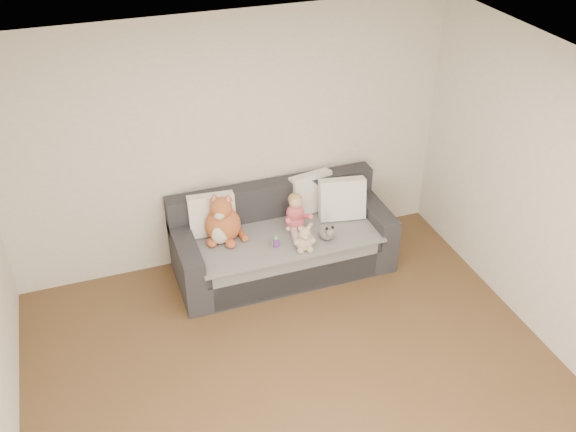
% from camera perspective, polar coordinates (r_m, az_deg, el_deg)
% --- Properties ---
extents(room_shell, '(5.00, 5.00, 5.00)m').
position_cam_1_polar(room_shell, '(4.68, 1.57, -4.38)').
color(room_shell, brown).
rests_on(room_shell, ground).
extents(sofa, '(2.20, 0.94, 0.85)m').
position_cam_1_polar(sofa, '(6.61, -0.55, -2.34)').
color(sofa, '#27272C').
rests_on(sofa, ground).
extents(cushion_left, '(0.48, 0.25, 0.44)m').
position_cam_1_polar(cushion_left, '(6.41, -6.78, 0.13)').
color(cushion_left, white).
rests_on(cushion_left, sofa).
extents(cushion_right_back, '(0.48, 0.28, 0.43)m').
position_cam_1_polar(cushion_right_back, '(6.73, 2.11, 2.11)').
color(cushion_right_back, white).
rests_on(cushion_right_back, sofa).
extents(cushion_right_front, '(0.50, 0.29, 0.45)m').
position_cam_1_polar(cushion_right_front, '(6.62, 4.83, 1.52)').
color(cushion_right_front, white).
rests_on(cushion_right_front, sofa).
extents(toddler, '(0.29, 0.41, 0.41)m').
position_cam_1_polar(toddler, '(6.42, 0.74, 0.03)').
color(toddler, '#D4574A').
rests_on(toddler, sofa).
extents(plush_cat, '(0.41, 0.38, 0.55)m').
position_cam_1_polar(plush_cat, '(6.29, -5.83, -0.61)').
color(plush_cat, '#A54E24').
rests_on(plush_cat, sofa).
extents(teddy_bear, '(0.22, 0.17, 0.28)m').
position_cam_1_polar(teddy_bear, '(6.17, 1.48, -2.19)').
color(teddy_bear, tan).
rests_on(teddy_bear, sofa).
extents(plush_cow, '(0.15, 0.23, 0.19)m').
position_cam_1_polar(plush_cow, '(6.35, 3.48, -1.47)').
color(plush_cow, white).
rests_on(plush_cow, sofa).
extents(sippy_cup, '(0.11, 0.09, 0.12)m').
position_cam_1_polar(sippy_cup, '(6.24, -1.08, -2.20)').
color(sippy_cup, '#7E3797').
rests_on(sippy_cup, sofa).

